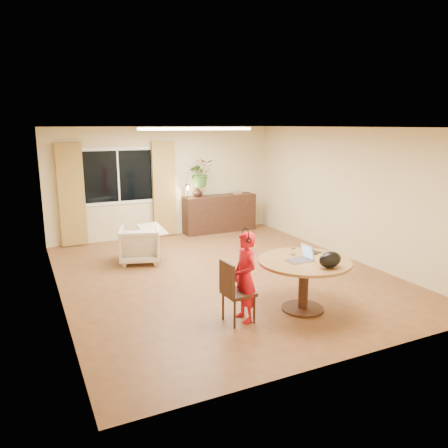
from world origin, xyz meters
name	(u,v)px	position (x,y,z in m)	size (l,w,h in m)	color
floor	(223,275)	(0.00, 0.00, 0.00)	(6.50, 6.50, 0.00)	brown
ceiling	(223,127)	(0.00, 0.00, 2.60)	(6.50, 6.50, 0.00)	white
wall_back	(165,182)	(0.00, 3.25, 1.30)	(5.50, 5.50, 0.00)	#CAB783
wall_left	(54,218)	(-2.75, 0.00, 1.30)	(6.50, 6.50, 0.00)	#CAB783
wall_right	(347,193)	(2.75, 0.00, 1.30)	(6.50, 6.50, 0.00)	#CAB783
window	(118,176)	(-1.10, 3.23, 1.50)	(1.70, 0.03, 1.30)	white
curtain_left	(72,195)	(-2.15, 3.15, 1.15)	(0.55, 0.08, 2.25)	olive
curtain_right	(164,189)	(-0.05, 3.15, 1.15)	(0.55, 0.08, 2.25)	olive
ceiling_panel	(196,129)	(0.00, 1.20, 2.57)	(2.20, 0.35, 0.05)	white
dining_table	(304,271)	(0.41, -1.87, 0.60)	(1.33, 1.33, 0.76)	brown
dining_chair	(239,291)	(-0.62, -1.82, 0.44)	(0.42, 0.38, 0.88)	black
child	(245,277)	(-0.52, -1.81, 0.63)	(0.30, 0.46, 1.25)	red
laptop	(299,253)	(0.30, -1.87, 0.88)	(0.36, 0.24, 0.24)	#B7B7BC
tumbler	(293,252)	(0.41, -1.59, 0.81)	(0.07, 0.07, 0.10)	white
wine_glass	(319,246)	(0.83, -1.65, 0.86)	(0.07, 0.07, 0.21)	white
pot_lid	(311,252)	(0.71, -1.62, 0.78)	(0.22, 0.22, 0.04)	white
handbag	(330,260)	(0.51, -2.30, 0.87)	(0.34, 0.20, 0.23)	black
armchair	(140,244)	(-1.14, 1.39, 0.35)	(0.75, 0.78, 0.71)	#C3B59A
throw	(152,226)	(-0.90, 1.32, 0.72)	(0.45, 0.55, 0.03)	beige
sideboard	(219,213)	(1.33, 3.01, 0.46)	(1.84, 0.45, 0.92)	black
vase	(197,192)	(0.74, 3.01, 1.05)	(0.24, 0.24, 0.25)	black
bouquet	(200,173)	(0.83, 3.01, 1.50)	(0.59, 0.51, 0.66)	#235D24
book_stack	(238,192)	(1.84, 3.01, 0.96)	(0.19, 0.14, 0.08)	#8D6448
desk_lamp	(188,191)	(0.47, 2.96, 1.09)	(0.14, 0.14, 0.34)	black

